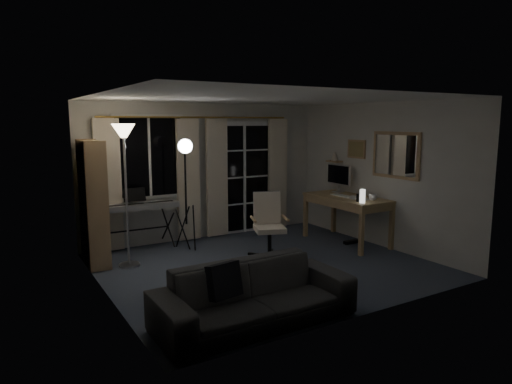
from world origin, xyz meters
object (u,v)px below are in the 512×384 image
Objects in this scene: keyboard_piano at (137,207)px; mug at (373,196)px; bookshelf at (91,206)px; studio_light at (185,159)px; monitor at (339,175)px; sofa at (254,285)px; desk at (347,202)px; office_chair at (268,219)px; torchiere_lamp at (124,153)px.

keyboard_piano reaches higher than mug.
bookshelf reaches higher than studio_light.
monitor is 4.04m from sofa.
desk is 0.64m from monitor.
desk is (3.25, -1.32, -0.02)m from keyboard_piano.
sofa is (-2.99, -1.92, -0.30)m from desk.
office_chair is at bearing -179.34° from desk.
studio_light is (1.47, -0.00, 0.62)m from bookshelf.
torchiere_lamp is at bearing -142.79° from studio_light.
studio_light reaches higher than mug.
studio_light reaches higher than sofa.
bookshelf is 2.61m from office_chair.
monitor reaches higher than sofa.
mug is (-0.10, -0.95, -0.24)m from monitor.
office_chair is at bearing -30.12° from studio_light.
bookshelf reaches higher than office_chair.
desk is at bearing -113.82° from monitor.
sofa is (-0.46, -2.92, -1.08)m from studio_light.
desk is at bearing 32.38° from sofa.
sofa is at bearing -143.60° from monitor.
torchiere_lamp is at bearing 102.77° from sofa.
sofa is at bearing -84.14° from keyboard_piano.
studio_light is (0.72, -0.32, 0.76)m from keyboard_piano.
mug is (3.69, -1.14, -0.77)m from torchiere_lamp.
monitor is at bearing 35.62° from office_chair.
office_chair reaches higher than sofa.
office_chair is 0.48× the size of sofa.
mug reaches higher than desk.
studio_light is 1.83× the size of office_chair.
desk is at bearing 101.31° from mug.
studio_light is 2.83m from desk.
torchiere_lamp is 2.03× the size of office_chair.
torchiere_lamp is (0.42, -0.37, 0.79)m from bookshelf.
monitor is at bearing 84.22° from mug.
sofa is (-3.19, -2.37, -0.70)m from monitor.
bookshelf reaches higher than sofa.
desk is at bearing 21.84° from office_chair.
desk is 11.41× the size of mug.
studio_light is (1.05, 0.36, -0.16)m from torchiere_lamp.
bookshelf is 3.13× the size of monitor.
monitor is (2.73, -0.55, -0.37)m from studio_light.
sofa is at bearing -155.30° from mug.
keyboard_piano is 3.82m from mug.
studio_light is at bearing 2.42° from bookshelf.
studio_light is at bearing 152.60° from office_chair.
desk is 0.54m from mug.
studio_light is 3.19× the size of monitor.
office_chair is at bearing 164.57° from mug.
studio_light is 13.99× the size of mug.
torchiere_lamp reaches higher than office_chair.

